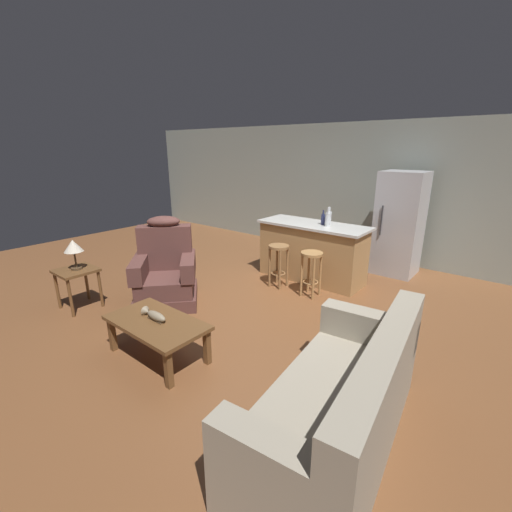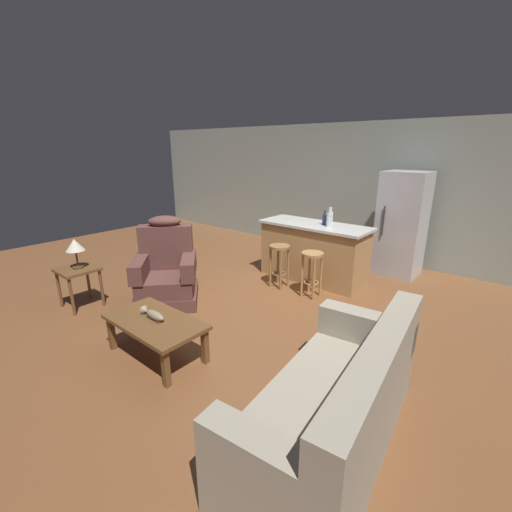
# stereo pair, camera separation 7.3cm
# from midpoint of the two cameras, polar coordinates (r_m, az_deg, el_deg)

# --- Properties ---
(ground_plane) EXTENTS (12.00, 12.00, 0.00)m
(ground_plane) POSITION_cam_midpoint_polar(r_m,az_deg,el_deg) (4.88, 1.44, -8.22)
(ground_plane) COLOR brown
(back_wall) EXTENTS (12.00, 0.05, 2.60)m
(back_wall) POSITION_cam_midpoint_polar(r_m,az_deg,el_deg) (7.16, 17.58, 10.19)
(back_wall) COLOR #939E93
(back_wall) RESTS_ON ground_plane
(coffee_table) EXTENTS (1.10, 0.60, 0.42)m
(coffee_table) POSITION_cam_midpoint_polar(r_m,az_deg,el_deg) (3.77, -15.90, -10.98)
(coffee_table) COLOR brown
(coffee_table) RESTS_ON ground_plane
(fish_figurine) EXTENTS (0.34, 0.10, 0.10)m
(fish_figurine) POSITION_cam_midpoint_polar(r_m,az_deg,el_deg) (3.76, -16.25, -9.36)
(fish_figurine) COLOR #4C3823
(fish_figurine) RESTS_ON coffee_table
(couch) EXTENTS (1.05, 1.98, 0.94)m
(couch) POSITION_cam_midpoint_polar(r_m,az_deg,el_deg) (2.77, 14.08, -23.00)
(couch) COLOR #9E937F
(couch) RESTS_ON ground_plane
(recliner_near_lamp) EXTENTS (1.19, 1.19, 1.20)m
(recliner_near_lamp) POSITION_cam_midpoint_polar(r_m,az_deg,el_deg) (5.05, -14.30, -2.64)
(recliner_near_lamp) COLOR brown
(recliner_near_lamp) RESTS_ON ground_plane
(end_table) EXTENTS (0.48, 0.48, 0.56)m
(end_table) POSITION_cam_midpoint_polar(r_m,az_deg,el_deg) (5.25, -27.15, -2.86)
(end_table) COLOR brown
(end_table) RESTS_ON ground_plane
(table_lamp) EXTENTS (0.24, 0.24, 0.41)m
(table_lamp) POSITION_cam_midpoint_polar(r_m,az_deg,el_deg) (5.14, -27.60, 1.42)
(table_lamp) COLOR #4C3823
(table_lamp) RESTS_ON end_table
(kitchen_island) EXTENTS (1.80, 0.70, 0.95)m
(kitchen_island) POSITION_cam_midpoint_polar(r_m,az_deg,el_deg) (5.75, 9.89, 0.71)
(kitchen_island) COLOR #AD7F4C
(kitchen_island) RESTS_ON ground_plane
(bar_stool_left) EXTENTS (0.32, 0.32, 0.68)m
(bar_stool_left) POSITION_cam_midpoint_polar(r_m,az_deg,el_deg) (5.37, 4.32, -0.37)
(bar_stool_left) COLOR olive
(bar_stool_left) RESTS_ON ground_plane
(bar_stool_right) EXTENTS (0.32, 0.32, 0.68)m
(bar_stool_right) POSITION_cam_midpoint_polar(r_m,az_deg,el_deg) (5.07, 9.71, -1.69)
(bar_stool_right) COLOR #A87A47
(bar_stool_right) RESTS_ON ground_plane
(refrigerator) EXTENTS (0.70, 0.69, 1.76)m
(refrigerator) POSITION_cam_midpoint_polar(r_m,az_deg,el_deg) (6.36, 23.40, 4.87)
(refrigerator) COLOR #B7B7BC
(refrigerator) RESTS_ON ground_plane
(bottle_tall_green) EXTENTS (0.08, 0.08, 0.25)m
(bottle_tall_green) POSITION_cam_midpoint_polar(r_m,az_deg,el_deg) (5.77, 12.68, 6.41)
(bottle_tall_green) COLOR silver
(bottle_tall_green) RESTS_ON kitchen_island
(bottle_short_amber) EXTENTS (0.06, 0.06, 0.23)m
(bottle_short_amber) POSITION_cam_midpoint_polar(r_m,az_deg,el_deg) (5.57, 11.68, 6.00)
(bottle_short_amber) COLOR #23284C
(bottle_short_amber) RESTS_ON kitchen_island
(bottle_wine_dark) EXTENTS (0.08, 0.08, 0.30)m
(bottle_wine_dark) POSITION_cam_midpoint_polar(r_m,az_deg,el_deg) (5.45, 12.47, 5.98)
(bottle_wine_dark) COLOR silver
(bottle_wine_dark) RESTS_ON kitchen_island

